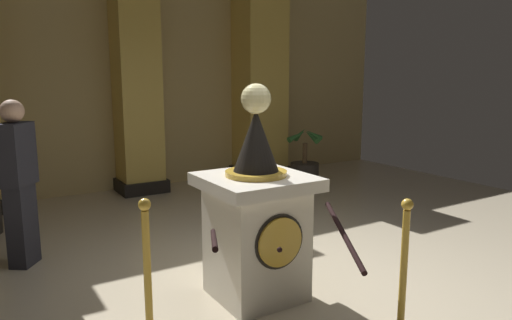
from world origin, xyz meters
The scene contains 10 objects.
ground_plane centered at (0.00, 0.00, 0.00)m, with size 10.12×10.12×0.00m, color beige.
back_wall centered at (0.00, 4.30, 1.85)m, with size 10.12×0.16×3.71m, color tan.
pedestal_clock centered at (-0.36, -0.16, 0.66)m, with size 0.83×0.83×1.76m.
stanchion_near centered at (-1.41, -0.53, 0.38)m, with size 0.24×0.24×1.07m.
stanchion_far centered at (0.13, -1.27, 0.36)m, with size 0.24×0.24×1.02m.
velvet_rope centered at (-0.64, -0.90, 0.79)m, with size 1.17×1.16×0.22m.
column_right centered at (2.22, 3.95, 1.77)m, with size 0.95×0.95×3.56m.
column_centre_rear centered at (0.00, 3.95, 1.77)m, with size 0.76×0.76×3.56m.
potted_palm_right centered at (2.46, 2.86, 0.29)m, with size 0.70×0.69×1.00m.
bystander_guest centered at (-1.93, 1.60, 0.85)m, with size 0.39×0.42×1.61m.
Camera 1 is at (-2.31, -3.32, 1.82)m, focal length 33.22 mm.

